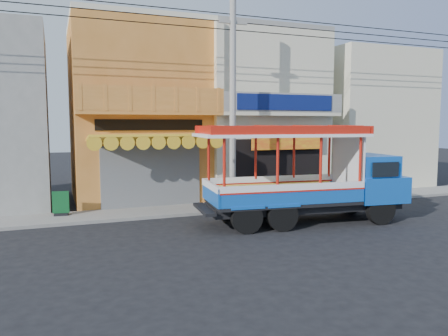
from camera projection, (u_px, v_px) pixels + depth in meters
The scene contains 12 objects.
ground at pixel (295, 227), 15.33m from camera, with size 90.00×90.00×0.00m, color black.
sidewalk at pixel (248, 205), 19.03m from camera, with size 30.00×2.00×0.12m, color slate.
shophouse_left at pixel (138, 113), 20.85m from camera, with size 6.00×7.50×8.24m.
shophouse_right at pixel (252, 114), 23.02m from camera, with size 6.00×6.75×8.24m.
party_pilaster at pixel (219, 114), 19.06m from camera, with size 0.35×0.30×8.00m, color beige.
filler_building_right at pixel (360, 120), 25.61m from camera, with size 6.00×6.00×7.60m, color beige.
utility_pole at pixel (236, 88), 17.57m from camera, with size 28.00×0.26×9.00m.
songthaew_truck at pixel (317, 176), 15.93m from camera, with size 7.78×3.24×3.53m.
green_sign at pixel (61, 205), 16.57m from camera, with size 0.61×0.34×0.93m.
potted_plant_a at pixel (314, 188), 20.67m from camera, with size 0.83×0.72×0.92m, color #20651D.
potted_plant_b at pixel (313, 186), 20.57m from camera, with size 0.60×0.48×1.08m, color #20651D.
potted_plant_c at pixel (333, 184), 21.23m from camera, with size 0.62×0.62×1.11m, color #20651D.
Camera 1 is at (-7.77, -13.12, 3.61)m, focal length 35.00 mm.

